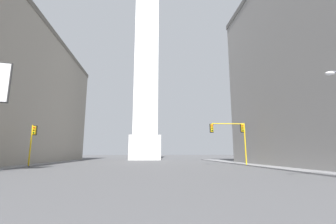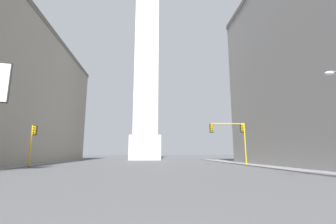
# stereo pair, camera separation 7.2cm
# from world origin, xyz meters

# --- Properties ---
(sidewalk_right) EXTENTS (5.00, 71.83, 0.15)m
(sidewalk_right) POSITION_xyz_m (17.25, 21.55, 0.07)
(sidewalk_right) COLOR slate
(sidewalk_right) RESTS_ON ground_plane
(obelisk) EXTENTS (8.07, 8.07, 60.73)m
(obelisk) POSITION_xyz_m (0.00, 59.30, 28.86)
(obelisk) COLOR silver
(obelisk) RESTS_ON ground_plane
(traffic_light_mid_right) EXTENTS (5.44, 0.51, 6.19)m
(traffic_light_mid_right) POSITION_xyz_m (13.20, 30.80, 4.73)
(traffic_light_mid_right) COLOR yellow
(traffic_light_mid_right) RESTS_ON ground_plane
(traffic_light_mid_left) EXTENTS (0.77, 0.50, 5.51)m
(traffic_light_mid_left) POSITION_xyz_m (-14.71, 30.19, 3.64)
(traffic_light_mid_left) COLOR yellow
(traffic_light_mid_left) RESTS_ON ground_plane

